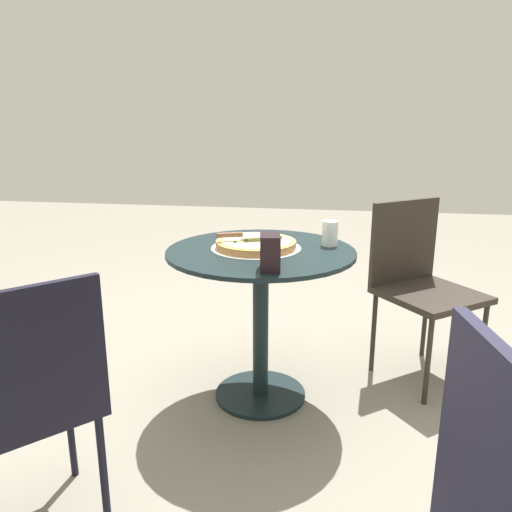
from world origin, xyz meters
TOP-DOWN VIEW (x-y plane):
  - ground_plane at (0.00, 0.00)m, footprint 10.00×10.00m
  - patio_table at (0.00, 0.00)m, footprint 0.81×0.81m
  - pizza_on_tray at (0.02, -0.02)m, footprint 0.39×0.39m
  - pizza_server at (0.08, -0.00)m, footprint 0.21×0.12m
  - drinking_cup at (-0.29, -0.12)m, footprint 0.07×0.07m
  - napkin_dispenser at (-0.08, 0.29)m, footprint 0.09×0.12m
  - patio_chair_near at (0.52, 0.90)m, footprint 0.52×0.52m
  - patio_chair_corner at (-0.72, -0.36)m, footprint 0.58×0.58m

SIDE VIEW (x-z plane):
  - ground_plane at x=0.00m, z-range 0.00..0.00m
  - patio_chair_near at x=0.52m, z-range 0.07..0.90m
  - patio_chair_corner at x=-0.72m, z-range 0.07..0.92m
  - patio_table at x=0.00m, z-range 0.16..0.86m
  - pizza_on_tray at x=0.02m, z-range 0.69..0.74m
  - drinking_cup at x=-0.29m, z-range 0.70..0.81m
  - pizza_server at x=0.08m, z-range 0.75..0.77m
  - napkin_dispenser at x=-0.08m, z-range 0.70..0.83m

